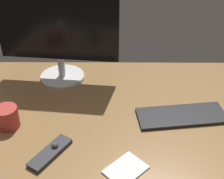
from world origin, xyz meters
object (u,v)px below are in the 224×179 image
object	(u,v)px
monitor	(57,27)
media_remote	(51,152)
coffee_mug	(7,117)
keyboard	(182,116)
notepad	(126,170)

from	to	relation	value
monitor	media_remote	distance (cm)	57.74
media_remote	coffee_mug	bearing A→B (deg)	84.04
monitor	keyboard	size ratio (longest dim) A/B	1.53
monitor	notepad	bearing A→B (deg)	-57.32
coffee_mug	notepad	distance (cm)	51.50
media_remote	coffee_mug	xyz separation A→B (cm)	(-19.34, 15.43, 3.40)
keyboard	notepad	bearing A→B (deg)	-137.51
monitor	notepad	world-z (taller)	monitor
keyboard	coffee_mug	world-z (taller)	coffee_mug
media_remote	notepad	xyz separation A→B (cm)	(26.72, -7.25, -0.64)
notepad	coffee_mug	bearing A→B (deg)	153.79
media_remote	keyboard	bearing A→B (deg)	-34.54
monitor	keyboard	bearing A→B (deg)	-23.40
keyboard	monitor	bearing A→B (deg)	143.22
keyboard	media_remote	distance (cm)	55.08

